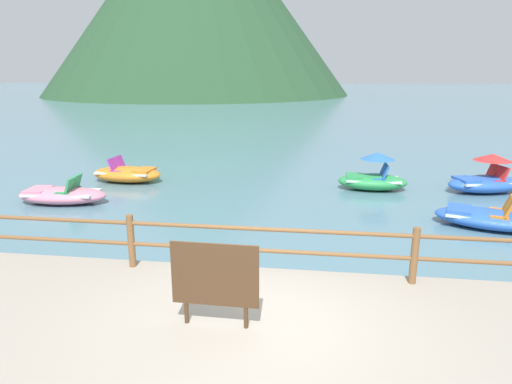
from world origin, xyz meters
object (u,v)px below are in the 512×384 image
Objects in this scene: pedal_boat_0 at (488,218)px; pedal_boat_1 at (62,195)px; pedal_boat_4 at (486,180)px; pedal_boat_3 at (373,178)px; sign_board at (215,276)px; pedal_boat_2 at (127,174)px.

pedal_boat_1 is (-11.58, 0.57, 0.00)m from pedal_boat_0.
pedal_boat_4 reaches higher than pedal_boat_1.
pedal_boat_4 is (1.13, 3.55, 0.15)m from pedal_boat_0.
pedal_boat_4 is at bearing 2.55° from pedal_boat_3.
sign_board is 8.87m from pedal_boat_1.
pedal_boat_0 is 1.24× the size of pedal_boat_3.
sign_board is 0.43× the size of pedal_boat_0.
pedal_boat_2 is 0.94× the size of pedal_boat_4.
sign_board is 0.47× the size of pedal_boat_2.
pedal_boat_3 reaches higher than pedal_boat_0.
sign_board is at bearing -60.34° from pedal_boat_2.
sign_board is 0.45× the size of pedal_boat_1.
pedal_boat_0 is at bearing -54.68° from pedal_boat_3.
sign_board reaches higher than pedal_boat_0.
sign_board is at bearing -133.33° from pedal_boat_0.
sign_board is at bearing -108.67° from pedal_boat_3.
pedal_boat_1 is 1.20× the size of pedal_boat_3.
pedal_boat_4 reaches higher than pedal_boat_2.
sign_board reaches higher than pedal_boat_1.
sign_board is 0.44× the size of pedal_boat_4.
pedal_boat_1 is 13.06m from pedal_boat_4.
sign_board reaches higher than pedal_boat_3.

